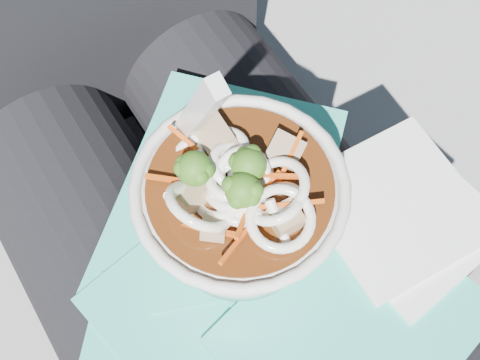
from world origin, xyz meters
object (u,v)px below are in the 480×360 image
lap (235,282)px  person_body (183,195)px  plastic_bag (257,259)px  udon_bowl (239,205)px  stone_ledge (181,266)px

lap → person_body: (-0.00, 0.09, 0.02)m
person_body → lap: bearing=-90.0°
plastic_bag → udon_bowl: udon_bowl is taller
person_body → udon_bowl: bearing=-85.4°
udon_bowl → plastic_bag: bearing=-84.0°
stone_ledge → lap: lap is taller
lap → person_body: person_body is taller
lap → plastic_bag: plastic_bag is taller
stone_ledge → udon_bowl: 0.49m
stone_ledge → udon_bowl: udon_bowl is taller
stone_ledge → lap: size_ratio=2.08×
lap → plastic_bag: (0.01, -0.02, 0.09)m
lap → udon_bowl: (0.01, 0.00, 0.15)m
plastic_bag → lap: bearing=116.4°
person_body → udon_bowl: (0.01, -0.09, 0.13)m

